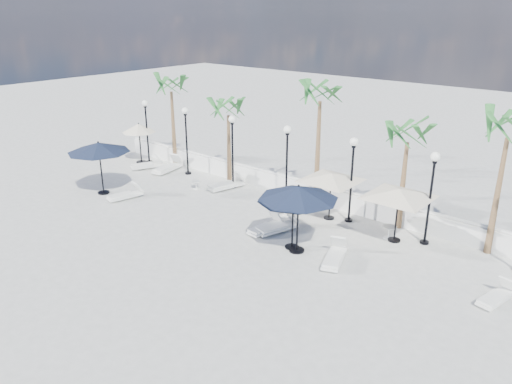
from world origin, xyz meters
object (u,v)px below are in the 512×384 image
Objects in this scene: parasol_navy_right at (293,196)px; parasol_cream_small at (139,129)px; lounger_6 at (265,227)px; lounger_5 at (335,257)px; parasol_navy_mid at (298,193)px; lounger_3 at (125,195)px; parasol_cream_sq_b at (399,189)px; lounger_4 at (277,226)px; lounger_7 at (496,296)px; lounger_2 at (226,184)px; parasol_navy_left at (99,148)px; lounger_1 at (147,165)px; parasol_cream_sq_a at (331,174)px; lounger_0 at (168,167)px.

parasol_navy_right is 14.41m from parasol_cream_small.
parasol_navy_right is at bearing -12.86° from lounger_6.
parasol_navy_right is at bearing -13.90° from parasol_cream_small.
parasol_navy_mid reaches higher than lounger_5.
lounger_3 is 13.25m from parasol_cream_sq_b.
lounger_3 is at bearing -151.61° from lounger_4.
parasol_cream_small is (-21.37, 2.36, 1.92)m from lounger_7.
lounger_7 is 5.40m from parasol_cream_sq_b.
parasol_navy_left is at bearing -120.68° from lounger_2.
lounger_1 is at bearing 167.16° from parasol_navy_right.
lounger_3 is at bearing -45.09° from parasol_cream_small.
lounger_6 is 3.76m from parasol_cream_sq_a.
lounger_0 reaches higher than lounger_3.
lounger_5 is 3.86m from parasol_cream_sq_b.
lounger_5 is 16.39m from parasol_cream_small.
parasol_cream_sq_a is at bearing -10.33° from lounger_0.
parasol_navy_left reaches higher than lounger_3.
lounger_7 is at bearing -16.77° from parasol_cream_sq_a.
lounger_5 reaches higher than lounger_6.
lounger_2 reaches higher than lounger_5.
lounger_4 is 0.72× the size of parasol_navy_right.
lounger_0 is at bearing -166.42° from lounger_2.
lounger_3 is at bearing -110.35° from lounger_2.
lounger_5 is 0.65× the size of parasol_navy_mid.
parasol_cream_sq_b reaches higher than lounger_0.
parasol_navy_left is at bearing -43.29° from lounger_1.
parasol_cream_small is (-16.83, 0.25, -0.12)m from parasol_cream_sq_b.
lounger_5 is 4.58m from parasol_cream_sq_a.
parasol_navy_mid reaches higher than parasol_cream_sq_a.
lounger_1 is 0.98× the size of lounger_5.
lounger_5 is at bearing 2.70° from lounger_4.
lounger_7 is 0.35× the size of parasol_cream_sq_b.
parasol_cream_sq_b is (15.58, 0.30, 2.01)m from lounger_1.
lounger_6 is at bearing -149.61° from parasol_cream_sq_b.
lounger_0 is 14.34m from parasol_cream_sq_b.
lounger_4 is (8.21, 1.79, 0.02)m from lounger_3.
parasol_navy_mid is (13.05, -3.02, 2.20)m from lounger_1.
parasol_navy_mid is at bearing -127.29° from parasol_cream_sq_b.
parasol_navy_right reaches higher than parasol_cream_small.
lounger_1 is at bearing 170.80° from lounger_6.
parasol_cream_sq_b is at bearing -4.40° from parasol_cream_sq_a.
lounger_7 is at bearing 6.85° from lounger_6.
lounger_3 reaches higher than lounger_6.
lounger_3 is at bearing 9.02° from parasol_navy_left.
lounger_0 is 10.00m from lounger_6.
lounger_2 is at bearing 179.21° from parasol_cream_sq_b.
parasol_cream_sq_b is at bearing 12.56° from lounger_2.
parasol_navy_mid reaches higher than lounger_0.
lounger_4 reaches higher than lounger_6.
parasol_navy_left reaches higher than parasol_cream_sq_b.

